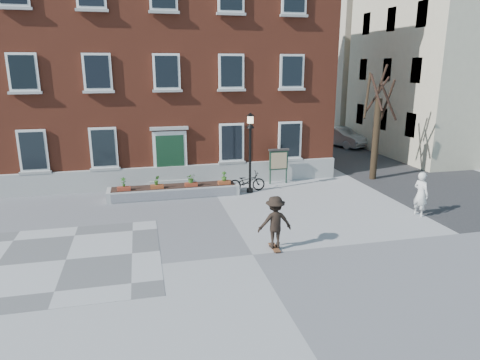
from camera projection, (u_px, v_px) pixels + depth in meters
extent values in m
plane|color=gray|center=(253.00, 255.00, 14.22)|extent=(100.00, 100.00, 0.00)
cube|color=#58585B|center=(66.00, 260.00, 13.84)|extent=(6.00, 6.00, 0.01)
imported|color=black|center=(247.00, 182.00, 21.29)|extent=(1.88, 0.67, 0.98)
imported|color=#A6A8AA|center=(340.00, 137.00, 33.17)|extent=(3.21, 4.71, 1.47)
imported|color=silver|center=(421.00, 194.00, 17.69)|extent=(0.61, 0.78, 1.88)
cube|color=brown|center=(161.00, 67.00, 25.39)|extent=(18.00, 10.00, 12.00)
cube|color=#A8A8A3|center=(171.00, 177.00, 21.99)|extent=(18.00, 0.24, 1.10)
cube|color=gray|center=(172.00, 186.00, 21.98)|extent=(2.60, 0.80, 0.20)
cube|color=#9C9B97|center=(171.00, 181.00, 22.07)|extent=(2.20, 0.50, 0.20)
cube|color=white|center=(170.00, 156.00, 21.74)|extent=(1.70, 0.12, 2.50)
cube|color=#13341E|center=(170.00, 158.00, 21.72)|extent=(1.40, 0.06, 2.30)
cube|color=#ABABA6|center=(169.00, 128.00, 21.34)|extent=(1.90, 0.25, 0.15)
cube|color=silver|center=(33.00, 151.00, 20.17)|extent=(1.30, 0.10, 2.00)
cube|color=black|center=(33.00, 151.00, 20.12)|extent=(1.08, 0.04, 1.78)
cube|color=#989893|center=(36.00, 173.00, 20.39)|extent=(1.44, 0.20, 0.12)
cube|color=white|center=(23.00, 72.00, 19.23)|extent=(1.30, 0.10, 1.70)
cube|color=black|center=(23.00, 72.00, 19.19)|extent=(1.08, 0.04, 1.48)
cube|color=#A1A19C|center=(25.00, 93.00, 19.41)|extent=(1.44, 0.20, 0.12)
cube|color=#A6A6A1|center=(14.00, 8.00, 18.48)|extent=(1.44, 0.20, 0.12)
cube|color=white|center=(104.00, 148.00, 20.87)|extent=(1.30, 0.10, 2.00)
cube|color=black|center=(104.00, 148.00, 20.83)|extent=(1.08, 0.04, 1.78)
cube|color=#A2A29D|center=(105.00, 169.00, 21.09)|extent=(1.44, 0.20, 0.12)
cube|color=silver|center=(97.00, 72.00, 19.94)|extent=(1.30, 0.10, 1.70)
cube|color=black|center=(97.00, 72.00, 19.89)|extent=(1.08, 0.04, 1.48)
cube|color=#ADADA7|center=(99.00, 92.00, 20.12)|extent=(1.44, 0.20, 0.12)
cube|color=#A3A39D|center=(92.00, 10.00, 19.18)|extent=(1.44, 0.20, 0.12)
cube|color=white|center=(167.00, 72.00, 20.64)|extent=(1.30, 0.10, 1.70)
cube|color=black|center=(167.00, 72.00, 20.60)|extent=(1.08, 0.04, 1.48)
cube|color=#9B9B96|center=(168.00, 91.00, 20.82)|extent=(1.44, 0.20, 0.12)
cube|color=#9D9E99|center=(164.00, 12.00, 19.89)|extent=(1.44, 0.20, 0.12)
cube|color=white|center=(232.00, 143.00, 22.28)|extent=(1.30, 0.10, 2.00)
cube|color=black|center=(232.00, 143.00, 22.24)|extent=(1.08, 0.04, 1.78)
cube|color=gray|center=(232.00, 163.00, 22.50)|extent=(1.44, 0.20, 0.12)
cube|color=white|center=(231.00, 71.00, 21.35)|extent=(1.30, 0.10, 1.70)
cube|color=black|center=(232.00, 71.00, 21.30)|extent=(1.08, 0.04, 1.48)
cube|color=#A7A8A2|center=(232.00, 90.00, 21.53)|extent=(1.44, 0.20, 0.12)
cube|color=#A3A39E|center=(231.00, 14.00, 20.59)|extent=(1.44, 0.20, 0.12)
cube|color=white|center=(290.00, 140.00, 22.99)|extent=(1.30, 0.10, 2.00)
cube|color=black|center=(290.00, 140.00, 22.94)|extent=(1.08, 0.04, 1.78)
cube|color=#ACACA6|center=(290.00, 160.00, 23.21)|extent=(1.44, 0.20, 0.12)
cube|color=silver|center=(292.00, 71.00, 22.05)|extent=(1.30, 0.10, 1.70)
cube|color=black|center=(292.00, 71.00, 22.01)|extent=(1.08, 0.04, 1.48)
cube|color=#ADADA7|center=(292.00, 89.00, 22.23)|extent=(1.44, 0.20, 0.12)
cube|color=#979792|center=(294.00, 16.00, 21.30)|extent=(1.44, 0.20, 0.12)
cube|color=#BABAB5|center=(174.00, 191.00, 20.49)|extent=(6.20, 1.10, 0.50)
cube|color=#AFAFAF|center=(175.00, 195.00, 19.96)|extent=(5.80, 0.02, 0.40)
cube|color=black|center=(174.00, 186.00, 20.42)|extent=(5.80, 0.90, 0.06)
cube|color=maroon|center=(124.00, 189.00, 19.65)|extent=(0.60, 0.25, 0.20)
imported|color=#295E1C|center=(123.00, 182.00, 19.57)|extent=(0.24, 0.24, 0.45)
cube|color=brown|center=(157.00, 187.00, 19.98)|extent=(0.60, 0.25, 0.20)
imported|color=#356A20|center=(157.00, 180.00, 19.90)|extent=(0.25, 0.25, 0.45)
cube|color=maroon|center=(191.00, 185.00, 20.34)|extent=(0.60, 0.25, 0.20)
imported|color=#2F611D|center=(191.00, 178.00, 20.25)|extent=(0.40, 0.40, 0.45)
cube|color=#944320|center=(224.00, 183.00, 20.69)|extent=(0.60, 0.25, 0.20)
imported|color=#2D5C1B|center=(224.00, 176.00, 20.60)|extent=(0.25, 0.25, 0.45)
cylinder|color=#302315|center=(376.00, 140.00, 23.15)|extent=(0.36, 0.36, 4.40)
cylinder|color=black|center=(388.00, 100.00, 22.72)|extent=(0.12, 1.12, 2.23)
cylinder|color=black|center=(377.00, 95.00, 23.07)|extent=(1.18, 0.49, 1.97)
cylinder|color=black|center=(367.00, 95.00, 22.77)|extent=(0.88, 1.14, 2.35)
cylinder|color=#311E16|center=(377.00, 93.00, 22.22)|extent=(0.60, 0.77, 1.90)
cylinder|color=#301D15|center=(389.00, 102.00, 22.08)|extent=(1.39, 0.55, 1.95)
cylinder|color=#301F15|center=(382.00, 79.00, 22.49)|extent=(0.43, 0.48, 1.58)
cube|color=#333235|center=(341.00, 145.00, 33.79)|extent=(8.00, 36.00, 0.01)
cube|color=beige|center=(453.00, 52.00, 29.53)|extent=(10.00, 11.00, 14.00)
cube|color=#BFB39A|center=(365.00, 61.00, 40.94)|extent=(10.00, 11.00, 13.00)
cube|color=black|center=(411.00, 125.00, 26.60)|extent=(0.08, 1.00, 1.50)
cube|color=black|center=(383.00, 119.00, 29.61)|extent=(0.08, 1.00, 1.50)
cube|color=black|center=(360.00, 114.00, 32.62)|extent=(0.08, 1.00, 1.50)
cube|color=black|center=(417.00, 70.00, 25.74)|extent=(0.08, 1.00, 1.50)
cube|color=black|center=(387.00, 70.00, 28.75)|extent=(0.08, 1.00, 1.50)
cube|color=black|center=(364.00, 69.00, 31.76)|extent=(0.08, 1.00, 1.50)
cube|color=black|center=(423.00, 14.00, 24.91)|extent=(0.08, 1.00, 1.50)
cube|color=black|center=(392.00, 19.00, 27.92)|extent=(0.08, 1.00, 1.50)
cube|color=black|center=(367.00, 24.00, 30.93)|extent=(0.08, 1.00, 1.50)
cylinder|color=black|center=(250.00, 190.00, 21.21)|extent=(0.32, 0.32, 0.20)
cylinder|color=black|center=(250.00, 161.00, 20.82)|extent=(0.12, 0.12, 3.20)
cone|color=black|center=(250.00, 125.00, 20.37)|extent=(0.40, 0.40, 0.30)
cube|color=#FFEBBB|center=(250.00, 120.00, 20.30)|extent=(0.24, 0.24, 0.34)
cone|color=black|center=(250.00, 114.00, 20.24)|extent=(0.40, 0.40, 0.16)
cylinder|color=#183121|center=(270.00, 167.00, 22.50)|extent=(0.08, 0.08, 1.80)
cylinder|color=#162D22|center=(287.00, 166.00, 22.69)|extent=(0.08, 0.08, 1.80)
cube|color=#1A3425|center=(279.00, 160.00, 22.50)|extent=(1.00, 0.10, 1.00)
cube|color=#C7B880|center=(279.00, 161.00, 22.45)|extent=(0.85, 0.02, 0.85)
cube|color=#3A3432|center=(279.00, 150.00, 22.36)|extent=(1.10, 0.16, 0.10)
cube|color=brown|center=(274.00, 247.00, 14.65)|extent=(0.22, 0.78, 0.03)
cylinder|color=black|center=(274.00, 252.00, 14.37)|extent=(0.03, 0.05, 0.05)
cylinder|color=black|center=(279.00, 251.00, 14.41)|extent=(0.03, 0.05, 0.05)
cylinder|color=black|center=(269.00, 245.00, 14.90)|extent=(0.03, 0.05, 0.05)
cylinder|color=black|center=(274.00, 245.00, 14.94)|extent=(0.03, 0.05, 0.05)
imported|color=black|center=(275.00, 222.00, 14.41)|extent=(1.18, 0.68, 1.82)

